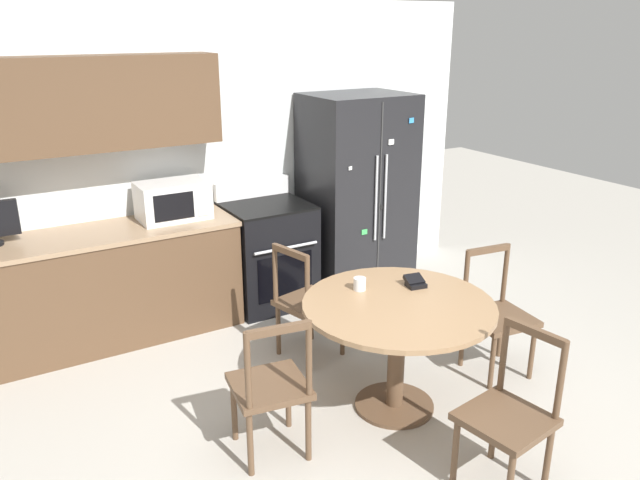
{
  "coord_description": "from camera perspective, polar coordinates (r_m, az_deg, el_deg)",
  "views": [
    {
      "loc": [
        -1.93,
        -2.42,
        2.4
      ],
      "look_at": [
        0.19,
        1.15,
        0.95
      ],
      "focal_mm": 35.0,
      "sensor_mm": 36.0,
      "label": 1
    }
  ],
  "objects": [
    {
      "name": "wallet",
      "position": [
        4.17,
        8.68,
        -3.84
      ],
      "size": [
        0.14,
        0.15,
        0.07
      ],
      "color": "black",
      "rests_on": "dining_table"
    },
    {
      "name": "dining_chair_far",
      "position": [
        4.64,
        -1.16,
        -5.81
      ],
      "size": [
        0.51,
        0.51,
        0.9
      ],
      "rotation": [
        0.0,
        0.0,
        4.95
      ],
      "color": "brown",
      "rests_on": "ground_plane"
    },
    {
      "name": "dining_chair_near",
      "position": [
        3.56,
        16.87,
        -15.18
      ],
      "size": [
        0.48,
        0.48,
        0.9
      ],
      "rotation": [
        0.0,
        0.0,
        1.72
      ],
      "color": "brown",
      "rests_on": "ground_plane"
    },
    {
      "name": "kitchen_counter",
      "position": [
        5.16,
        -19.47,
        -4.11
      ],
      "size": [
        2.16,
        0.64,
        0.9
      ],
      "color": "brown",
      "rests_on": "ground_plane"
    },
    {
      "name": "dining_chair_right",
      "position": [
        4.63,
        15.87,
        -6.67
      ],
      "size": [
        0.47,
        0.47,
        0.9
      ],
      "rotation": [
        0.0,
        0.0,
        3.01
      ],
      "color": "brown",
      "rests_on": "ground_plane"
    },
    {
      "name": "refrigerator",
      "position": [
        5.8,
        3.36,
        4.28
      ],
      "size": [
        0.92,
        0.75,
        1.81
      ],
      "color": "black",
      "rests_on": "ground_plane"
    },
    {
      "name": "oven_range",
      "position": [
        5.54,
        -4.78,
        -1.23
      ],
      "size": [
        0.71,
        0.68,
        1.08
      ],
      "color": "black",
      "rests_on": "ground_plane"
    },
    {
      "name": "candle_glass",
      "position": [
        4.07,
        3.65,
        -4.09
      ],
      "size": [
        0.08,
        0.08,
        0.08
      ],
      "color": "silver",
      "rests_on": "dining_table"
    },
    {
      "name": "dining_table",
      "position": [
        3.99,
        7.13,
        -7.6
      ],
      "size": [
        1.21,
        1.21,
        0.75
      ],
      "color": "#997551",
      "rests_on": "ground_plane"
    },
    {
      "name": "ground_plane",
      "position": [
        3.92,
        6.57,
        -18.67
      ],
      "size": [
        14.0,
        14.0,
        0.0
      ],
      "primitive_type": "plane",
      "color": "#B2ADA3"
    },
    {
      "name": "back_wall",
      "position": [
        5.36,
        -12.61,
        8.51
      ],
      "size": [
        5.2,
        0.44,
        2.6
      ],
      "color": "silver",
      "rests_on": "ground_plane"
    },
    {
      "name": "dining_chair_left",
      "position": [
        3.65,
        -4.52,
        -13.33
      ],
      "size": [
        0.48,
        0.48,
        0.9
      ],
      "rotation": [
        0.0,
        0.0,
        6.14
      ],
      "color": "brown",
      "rests_on": "ground_plane"
    },
    {
      "name": "microwave",
      "position": [
        5.15,
        -13.3,
        3.54
      ],
      "size": [
        0.55,
        0.37,
        0.3
      ],
      "color": "white",
      "rests_on": "kitchen_counter"
    }
  ]
}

